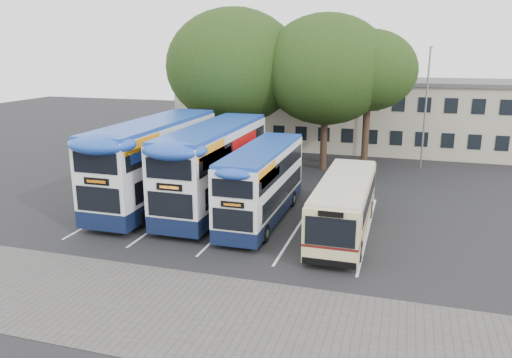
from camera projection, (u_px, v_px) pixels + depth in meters
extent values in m
plane|color=black|center=(281.00, 263.00, 21.45)|extent=(120.00, 120.00, 0.00)
cube|color=#595654|center=(191.00, 313.00, 17.38)|extent=(40.00, 6.00, 0.01)
cube|color=silver|center=(123.00, 206.00, 29.09)|extent=(0.12, 11.00, 0.01)
cube|color=silver|center=(178.00, 211.00, 28.11)|extent=(0.12, 11.00, 0.01)
cube|color=silver|center=(237.00, 217.00, 27.13)|extent=(0.12, 11.00, 0.01)
cube|color=silver|center=(300.00, 224.00, 26.14)|extent=(0.12, 11.00, 0.01)
cube|color=silver|center=(368.00, 231.00, 25.16)|extent=(0.12, 11.00, 0.01)
cube|color=#B6A792|center=(353.00, 114.00, 45.66)|extent=(32.00, 8.00, 6.00)
cube|color=#4C4C4F|center=(355.00, 81.00, 44.88)|extent=(32.40, 8.40, 0.30)
cube|color=black|center=(347.00, 136.00, 42.27)|extent=(30.00, 0.06, 1.20)
cube|color=black|center=(349.00, 102.00, 41.55)|extent=(30.00, 0.06, 1.20)
cylinder|color=gray|center=(425.00, 109.00, 37.12)|extent=(0.14, 0.14, 9.00)
cube|color=gray|center=(431.00, 47.00, 35.96)|extent=(0.12, 0.80, 0.12)
cube|color=gray|center=(431.00, 47.00, 35.61)|extent=(0.25, 0.50, 0.12)
cylinder|color=black|center=(235.00, 129.00, 38.96)|extent=(0.50, 0.50, 5.55)
ellipsoid|color=black|center=(234.00, 66.00, 37.73)|extent=(10.22, 10.22, 8.68)
cylinder|color=black|center=(324.00, 133.00, 37.25)|extent=(0.50, 0.50, 5.45)
ellipsoid|color=black|center=(326.00, 69.00, 36.05)|extent=(9.37, 9.37, 7.96)
cylinder|color=black|center=(366.00, 135.00, 36.75)|extent=(0.50, 0.50, 5.42)
ellipsoid|color=black|center=(369.00, 70.00, 35.55)|extent=(6.78, 6.78, 5.77)
cube|color=#0E1835|center=(158.00, 190.00, 29.47)|extent=(2.79, 11.70, 0.89)
cube|color=silver|center=(156.00, 154.00, 28.91)|extent=(2.79, 11.70, 3.46)
cube|color=#1C43A8|center=(154.00, 124.00, 28.45)|extent=(2.73, 11.47, 0.33)
cube|color=black|center=(159.00, 169.00, 29.46)|extent=(2.83, 10.37, 1.11)
cube|color=black|center=(155.00, 141.00, 28.71)|extent=(2.83, 11.04, 1.00)
cube|color=orange|center=(143.00, 144.00, 24.60)|extent=(0.02, 3.57, 0.61)
cube|color=black|center=(96.00, 181.00, 23.50)|extent=(1.34, 0.06, 0.33)
cylinder|color=black|center=(165.00, 178.00, 33.02)|extent=(0.33, 1.11, 1.11)
cylinder|color=black|center=(200.00, 181.00, 32.32)|extent=(0.33, 1.11, 1.11)
cylinder|color=black|center=(102.00, 212.00, 26.32)|extent=(0.33, 1.11, 1.11)
cylinder|color=black|center=(144.00, 216.00, 25.62)|extent=(0.33, 1.11, 1.11)
cube|color=#0E1835|center=(215.00, 195.00, 28.65)|extent=(2.69, 11.32, 0.86)
cube|color=silver|center=(215.00, 159.00, 28.11)|extent=(2.69, 11.32, 3.34)
cube|color=#1C43A8|center=(214.00, 129.00, 27.67)|extent=(2.64, 11.09, 0.32)
cube|color=black|center=(217.00, 174.00, 28.65)|extent=(2.73, 10.03, 1.08)
cube|color=black|center=(214.00, 146.00, 27.92)|extent=(2.73, 10.67, 0.97)
cube|color=orange|center=(212.00, 150.00, 23.95)|extent=(0.02, 3.45, 0.59)
cube|color=black|center=(169.00, 187.00, 22.88)|extent=(1.29, 0.06, 0.32)
cylinder|color=black|center=(216.00, 182.00, 32.09)|extent=(0.32, 1.08, 1.08)
cylinder|color=black|center=(253.00, 185.00, 31.41)|extent=(0.32, 1.08, 1.08)
cylinder|color=black|center=(167.00, 217.00, 25.61)|extent=(0.32, 1.08, 1.08)
cylinder|color=black|center=(211.00, 221.00, 24.93)|extent=(0.32, 1.08, 1.08)
cube|color=#B60C0C|center=(245.00, 143.00, 28.78)|extent=(0.02, 4.31, 0.92)
cube|color=#0E1835|center=(262.00, 208.00, 26.67)|extent=(2.24, 9.42, 0.72)
cube|color=silver|center=(262.00, 177.00, 26.22)|extent=(2.24, 9.42, 2.78)
cube|color=#1C43A8|center=(262.00, 150.00, 25.85)|extent=(2.20, 9.23, 0.27)
cube|color=black|center=(264.00, 189.00, 26.67)|extent=(2.28, 8.34, 0.90)
cube|color=black|center=(262.00, 165.00, 26.06)|extent=(2.28, 8.88, 0.81)
cube|color=orange|center=(267.00, 171.00, 22.75)|extent=(0.02, 2.87, 0.49)
cube|color=black|center=(232.00, 205.00, 21.86)|extent=(1.08, 0.06, 0.27)
cylinder|color=black|center=(259.00, 196.00, 29.53)|extent=(0.27, 0.90, 0.90)
cylinder|color=black|center=(292.00, 199.00, 28.96)|extent=(0.27, 0.90, 0.90)
cylinder|color=black|center=(224.00, 229.00, 24.14)|extent=(0.27, 0.90, 0.90)
cylinder|color=black|center=(265.00, 233.00, 23.57)|extent=(0.27, 0.90, 0.90)
cube|color=beige|center=(344.00, 205.00, 24.45)|extent=(2.33, 9.31, 2.37)
cube|color=beige|center=(345.00, 181.00, 24.13)|extent=(2.23, 8.94, 0.19)
cube|color=black|center=(346.00, 195.00, 24.78)|extent=(2.37, 7.45, 0.84)
cube|color=#561211|center=(344.00, 213.00, 24.55)|extent=(2.36, 9.33, 0.11)
cube|color=black|center=(330.00, 232.00, 20.04)|extent=(2.05, 0.06, 1.21)
cylinder|color=black|center=(310.00, 246.00, 22.07)|extent=(0.28, 0.93, 0.93)
cylinder|color=black|center=(358.00, 251.00, 21.48)|extent=(0.28, 0.93, 0.93)
cylinder|color=black|center=(331.00, 206.00, 27.58)|extent=(0.28, 0.93, 0.93)
cylinder|color=black|center=(369.00, 209.00, 26.99)|extent=(0.28, 0.93, 0.93)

